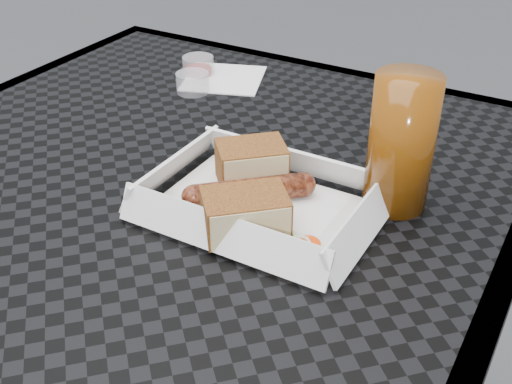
# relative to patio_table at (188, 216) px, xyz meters

# --- Properties ---
(patio_table) EXTENTS (0.80, 0.80, 0.74)m
(patio_table) POSITION_rel_patio_table_xyz_m (0.00, 0.00, 0.00)
(patio_table) COLOR black
(patio_table) RESTS_ON ground
(food_tray) EXTENTS (0.22, 0.15, 0.00)m
(food_tray) POSITION_rel_patio_table_xyz_m (0.13, -0.04, 0.08)
(food_tray) COLOR white
(food_tray) RESTS_ON patio_table
(bratwurst) EXTENTS (0.12, 0.11, 0.03)m
(bratwurst) POSITION_rel_patio_table_xyz_m (0.11, -0.03, 0.09)
(bratwurst) COLOR brown
(bratwurst) RESTS_ON food_tray
(bread_near) EXTENTS (0.09, 0.09, 0.05)m
(bread_near) POSITION_rel_patio_table_xyz_m (0.09, 0.00, 0.10)
(bread_near) COLOR brown
(bread_near) RESTS_ON food_tray
(bread_far) EXTENTS (0.10, 0.10, 0.04)m
(bread_far) POSITION_rel_patio_table_xyz_m (0.14, -0.08, 0.10)
(bread_far) COLOR brown
(bread_far) RESTS_ON food_tray
(veg_garnish) EXTENTS (0.03, 0.03, 0.00)m
(veg_garnish) POSITION_rel_patio_table_xyz_m (0.20, -0.09, 0.08)
(veg_garnish) COLOR #F3430A
(veg_garnish) RESTS_ON food_tray
(napkin) EXTENTS (0.15, 0.15, 0.00)m
(napkin) POSITION_rel_patio_table_xyz_m (-0.11, 0.26, 0.08)
(napkin) COLOR white
(napkin) RESTS_ON patio_table
(condiment_cup_sauce) EXTENTS (0.05, 0.05, 0.03)m
(condiment_cup_sauce) POSITION_rel_patio_table_xyz_m (-0.15, 0.25, 0.09)
(condiment_cup_sauce) COLOR #95100A
(condiment_cup_sauce) RESTS_ON patio_table
(condiment_cup_empty) EXTENTS (0.05, 0.05, 0.03)m
(condiment_cup_empty) POSITION_rel_patio_table_xyz_m (-0.12, 0.19, 0.09)
(condiment_cup_empty) COLOR silver
(condiment_cup_empty) RESTS_ON patio_table
(drink_glass) EXTENTS (0.07, 0.07, 0.15)m
(drink_glass) POSITION_rel_patio_table_xyz_m (0.25, 0.05, 0.15)
(drink_glass) COLOR #653108
(drink_glass) RESTS_ON patio_table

